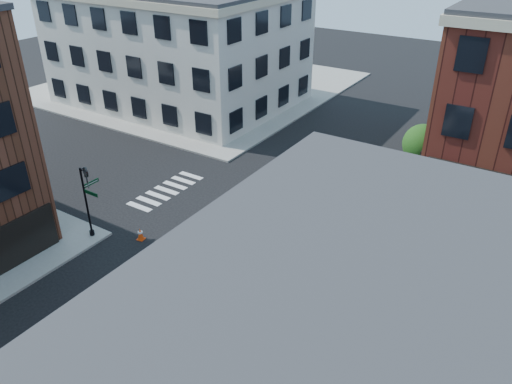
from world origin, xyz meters
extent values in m
plane|color=black|center=(0.00, 0.00, 0.00)|extent=(120.00, 120.00, 0.00)
cube|color=gray|center=(-21.00, 21.00, 0.07)|extent=(30.00, 30.00, 0.15)
cube|color=silver|center=(-19.00, 16.00, 5.50)|extent=(22.00, 16.00, 11.00)
cylinder|color=black|center=(7.50, 10.00, 0.89)|extent=(0.18, 0.18, 1.47)
cylinder|color=black|center=(7.50, 10.00, 1.62)|extent=(0.12, 0.12, 1.47)
sphere|color=#13390F|center=(7.50, 10.00, 3.30)|extent=(2.69, 2.69, 2.69)
sphere|color=#13390F|center=(7.75, 9.90, 2.75)|extent=(1.85, 1.85, 1.85)
cylinder|color=black|center=(7.50, 16.00, 0.81)|extent=(0.18, 0.18, 1.33)
cylinder|color=black|center=(7.50, 16.00, 1.48)|extent=(0.12, 0.12, 1.33)
sphere|color=#13390F|center=(7.50, 16.00, 3.00)|extent=(2.43, 2.43, 2.43)
sphere|color=#13390F|center=(7.75, 15.90, 2.51)|extent=(1.67, 1.67, 1.67)
cylinder|color=black|center=(-6.80, -6.80, 2.30)|extent=(0.12, 0.12, 4.60)
cylinder|color=black|center=(-6.80, -6.80, 0.30)|extent=(0.28, 0.28, 0.30)
cube|color=#053819|center=(-6.25, -6.80, 3.15)|extent=(1.10, 0.03, 0.22)
cube|color=#053819|center=(-6.80, -6.25, 3.40)|extent=(0.03, 1.10, 0.22)
imported|color=black|center=(-6.45, -6.70, 3.90)|extent=(0.22, 0.18, 1.10)
imported|color=black|center=(-6.90, -6.45, 3.90)|extent=(0.18, 0.22, 1.10)
cube|color=silver|center=(12.91, -4.76, 2.35)|extent=(6.79, 3.59, 3.47)
cube|color=maroon|center=(13.09, -6.17, 2.35)|extent=(2.45, 0.35, 0.78)
cube|color=maroon|center=(12.73, -3.35, 2.35)|extent=(2.45, 0.35, 0.78)
cube|color=#B3B3B5|center=(8.69, -5.29, 1.73)|extent=(2.56, 2.95, 2.24)
cube|color=black|center=(7.64, -5.43, 2.13)|extent=(0.38, 2.12, 1.01)
cube|color=black|center=(11.58, -4.92, 0.56)|extent=(9.02, 2.24, 0.28)
cylinder|color=black|center=(8.84, -6.46, 0.56)|extent=(1.16, 0.53, 1.12)
cylinder|color=black|center=(8.54, -4.13, 0.56)|extent=(1.16, 0.53, 1.12)
cylinder|color=black|center=(12.84, -5.95, 0.56)|extent=(1.16, 0.53, 1.12)
cylinder|color=black|center=(12.54, -3.62, 0.56)|extent=(1.16, 0.53, 1.12)
cylinder|color=black|center=(15.50, -5.61, 0.56)|extent=(1.16, 0.53, 1.12)
cylinder|color=black|center=(15.21, -3.28, 0.56)|extent=(1.16, 0.53, 1.12)
cube|color=#EC420A|center=(-4.19, -5.42, 0.02)|extent=(0.47, 0.47, 0.04)
cone|color=#EC420A|center=(-4.19, -5.42, 0.38)|extent=(0.45, 0.45, 0.76)
cylinder|color=white|center=(-4.19, -5.42, 0.49)|extent=(0.29, 0.29, 0.09)
camera|label=1|loc=(14.87, -22.45, 16.70)|focal=35.00mm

